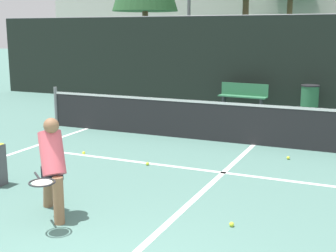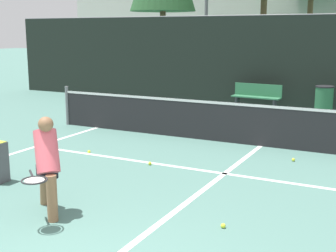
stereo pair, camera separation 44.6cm
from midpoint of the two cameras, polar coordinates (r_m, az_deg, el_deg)
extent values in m
cube|color=white|center=(8.68, 5.29, -5.69)|extent=(8.25, 0.10, 0.01)
cube|color=white|center=(7.83, 3.05, -7.59)|extent=(0.10, 6.58, 0.01)
cylinder|color=slate|center=(13.20, -14.44, 2.32)|extent=(0.09, 0.09, 1.07)
cube|color=#232326|center=(10.74, 9.33, 0.16)|extent=(11.00, 0.02, 0.95)
cube|color=white|center=(10.67, 9.41, 2.50)|extent=(11.00, 0.03, 0.06)
cube|color=black|center=(15.87, 14.46, 7.42)|extent=(24.00, 0.06, 3.05)
cylinder|color=slate|center=(15.84, 14.75, 13.00)|extent=(24.00, 0.04, 0.04)
cylinder|color=#8C6042|center=(6.57, -15.12, -8.79)|extent=(0.14, 0.14, 0.66)
cylinder|color=#8C6042|center=(7.14, -16.14, -6.82)|extent=(0.34, 0.32, 0.76)
cylinder|color=black|center=(6.78, -15.79, -5.55)|extent=(0.30, 0.30, 0.20)
cylinder|color=#E55966|center=(6.64, -15.84, -3.22)|extent=(0.51, 0.47, 0.73)
sphere|color=#8C6042|center=(6.52, -15.96, 0.05)|extent=(0.21, 0.21, 0.21)
cylinder|color=#262628|center=(6.54, -17.56, -5.83)|extent=(0.25, 0.22, 0.03)
torus|color=#262628|center=(6.25, -17.11, -6.62)|extent=(0.48, 0.48, 0.02)
cylinder|color=beige|center=(6.25, -17.11, -6.62)|extent=(0.37, 0.37, 0.01)
sphere|color=#D1E033|center=(9.12, -3.93, -4.62)|extent=(0.07, 0.07, 0.07)
sphere|color=#D1E033|center=(10.10, -11.49, -3.23)|extent=(0.07, 0.07, 0.07)
sphere|color=#D1E033|center=(6.40, 5.75, -11.86)|extent=(0.07, 0.07, 0.07)
sphere|color=#D1E033|center=(9.77, 13.19, -3.81)|extent=(0.07, 0.07, 0.07)
cube|color=#33724C|center=(15.56, 8.27, 3.57)|extent=(1.63, 0.48, 0.04)
cube|color=#33724C|center=(15.70, 8.52, 4.41)|extent=(1.61, 0.16, 0.42)
cube|color=#333338|center=(15.82, 6.05, 2.95)|extent=(0.06, 0.32, 0.44)
cube|color=#333338|center=(15.39, 10.50, 2.58)|extent=(0.06, 0.32, 0.44)
cylinder|color=#28603D|center=(15.24, 16.08, 3.05)|extent=(0.54, 0.54, 0.87)
cylinder|color=black|center=(15.18, 16.18, 4.75)|extent=(0.57, 0.57, 0.04)
cube|color=silver|center=(20.73, 6.33, 5.55)|extent=(1.90, 4.45, 0.85)
cube|color=#1E2328|center=(20.46, 6.18, 7.48)|extent=(1.59, 2.67, 0.57)
cylinder|color=black|center=(21.87, 9.60, 5.44)|extent=(0.18, 0.60, 0.60)
cylinder|color=black|center=(19.14, 7.46, 4.65)|extent=(0.18, 0.60, 0.60)
cylinder|color=brown|center=(25.67, 13.96, 10.36)|extent=(0.28, 0.28, 4.37)
cylinder|color=brown|center=(21.92, 8.74, 10.20)|extent=(0.28, 0.28, 4.20)
cylinder|color=brown|center=(22.87, -3.33, 9.45)|extent=(0.28, 0.28, 3.47)
cube|color=beige|center=(28.28, 19.01, 12.30)|extent=(36.00, 2.40, 6.48)
camera|label=1|loc=(0.22, -91.58, -0.32)|focal=50.00mm
camera|label=2|loc=(0.22, 88.42, 0.32)|focal=50.00mm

